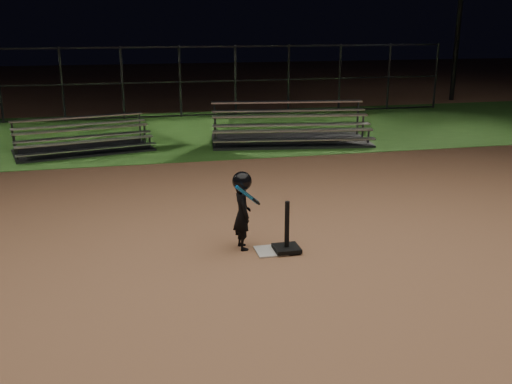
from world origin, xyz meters
name	(u,v)px	position (x,y,z in m)	size (l,w,h in m)	color
ground	(271,252)	(0.00, 0.00, 0.00)	(80.00, 80.00, 0.00)	#A26B49
grass_strip	(191,132)	(0.00, 10.00, 0.01)	(60.00, 8.00, 0.01)	#2A5A1D
home_plate	(271,251)	(0.00, 0.00, 0.01)	(0.45, 0.45, 0.02)	beige
batting_tee	(287,242)	(0.23, -0.05, 0.16)	(0.38, 0.38, 0.77)	black
child_batter	(242,208)	(-0.39, 0.24, 0.64)	(0.47, 0.58, 1.21)	black
bleacher_left	(84,145)	(-3.12, 7.85, 0.18)	(3.78, 2.44, 0.85)	#B9B9BE
bleacher_right	(290,134)	(2.56, 7.80, 0.22)	(4.68, 2.74, 1.08)	silver
backstop_fence	(180,82)	(0.00, 13.00, 1.25)	(20.08, 0.08, 2.50)	#38383D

